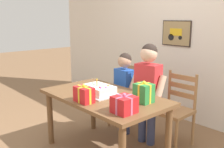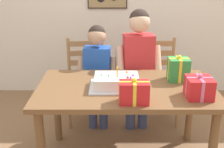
{
  "view_description": "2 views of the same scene",
  "coord_description": "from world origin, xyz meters",
  "px_view_note": "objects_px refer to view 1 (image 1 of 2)",
  "views": [
    {
      "loc": [
        2.16,
        -1.81,
        1.6
      ],
      "look_at": [
        -0.02,
        0.14,
        0.95
      ],
      "focal_mm": 41.4,
      "sensor_mm": 36.0,
      "label": 1
    },
    {
      "loc": [
        -0.11,
        -2.27,
        1.66
      ],
      "look_at": [
        -0.11,
        0.08,
        0.81
      ],
      "focal_mm": 47.17,
      "sensor_mm": 36.0,
      "label": 2
    }
  ],
  "objects_px": {
    "gift_box_beside_cake": "(124,104)",
    "chair_left": "(129,95)",
    "birthday_cake": "(98,90)",
    "child_younger": "(124,85)",
    "dining_table": "(104,103)",
    "gift_box_corner_small": "(84,95)",
    "gift_box_red_large": "(144,93)",
    "chair_right": "(175,109)",
    "child_older": "(148,84)"
  },
  "relations": [
    {
      "from": "dining_table",
      "to": "chair_right",
      "type": "xyz_separation_m",
      "value": [
        0.4,
        0.82,
        -0.16
      ]
    },
    {
      "from": "child_younger",
      "to": "child_older",
      "type": "bearing_deg",
      "value": -0.05
    },
    {
      "from": "gift_box_corner_small",
      "to": "chair_left",
      "type": "distance_m",
      "value": 1.26
    },
    {
      "from": "birthday_cake",
      "to": "child_younger",
      "type": "bearing_deg",
      "value": 107.26
    },
    {
      "from": "gift_box_red_large",
      "to": "gift_box_beside_cake",
      "type": "bearing_deg",
      "value": -77.52
    },
    {
      "from": "chair_right",
      "to": "child_younger",
      "type": "relative_size",
      "value": 0.81
    },
    {
      "from": "gift_box_corner_small",
      "to": "chair_right",
      "type": "distance_m",
      "value": 1.23
    },
    {
      "from": "gift_box_corner_small",
      "to": "gift_box_beside_cake",
      "type": "bearing_deg",
      "value": 10.95
    },
    {
      "from": "chair_left",
      "to": "birthday_cake",
      "type": "bearing_deg",
      "value": -68.67
    },
    {
      "from": "chair_right",
      "to": "child_younger",
      "type": "xyz_separation_m",
      "value": [
        -0.66,
        -0.24,
        0.22
      ]
    },
    {
      "from": "gift_box_red_large",
      "to": "gift_box_beside_cake",
      "type": "height_order",
      "value": "gift_box_red_large"
    },
    {
      "from": "gift_box_red_large",
      "to": "child_older",
      "type": "bearing_deg",
      "value": 125.78
    },
    {
      "from": "birthday_cake",
      "to": "gift_box_corner_small",
      "type": "height_order",
      "value": "gift_box_corner_small"
    },
    {
      "from": "chair_right",
      "to": "child_older",
      "type": "height_order",
      "value": "child_older"
    },
    {
      "from": "chair_left",
      "to": "chair_right",
      "type": "relative_size",
      "value": 1.0
    },
    {
      "from": "dining_table",
      "to": "chair_right",
      "type": "height_order",
      "value": "chair_right"
    },
    {
      "from": "dining_table",
      "to": "gift_box_corner_small",
      "type": "distance_m",
      "value": 0.36
    },
    {
      "from": "birthday_cake",
      "to": "gift_box_corner_small",
      "type": "bearing_deg",
      "value": -67.12
    },
    {
      "from": "gift_box_red_large",
      "to": "gift_box_corner_small",
      "type": "height_order",
      "value": "gift_box_red_large"
    },
    {
      "from": "birthday_cake",
      "to": "child_younger",
      "type": "height_order",
      "value": "child_younger"
    },
    {
      "from": "gift_box_corner_small",
      "to": "gift_box_red_large",
      "type": "bearing_deg",
      "value": 47.81
    },
    {
      "from": "gift_box_red_large",
      "to": "chair_right",
      "type": "xyz_separation_m",
      "value": [
        -0.06,
        0.67,
        -0.36
      ]
    },
    {
      "from": "child_older",
      "to": "child_younger",
      "type": "bearing_deg",
      "value": 179.95
    },
    {
      "from": "gift_box_corner_small",
      "to": "chair_left",
      "type": "relative_size",
      "value": 0.24
    },
    {
      "from": "gift_box_beside_cake",
      "to": "chair_left",
      "type": "relative_size",
      "value": 0.22
    },
    {
      "from": "chair_left",
      "to": "child_younger",
      "type": "xyz_separation_m",
      "value": [
        0.14,
        -0.24,
        0.22
      ]
    },
    {
      "from": "gift_box_beside_cake",
      "to": "child_younger",
      "type": "distance_m",
      "value": 1.14
    },
    {
      "from": "birthday_cake",
      "to": "chair_right",
      "type": "distance_m",
      "value": 1.01
    },
    {
      "from": "birthday_cake",
      "to": "gift_box_red_large",
      "type": "xyz_separation_m",
      "value": [
        0.54,
        0.17,
        0.05
      ]
    },
    {
      "from": "dining_table",
      "to": "child_younger",
      "type": "xyz_separation_m",
      "value": [
        -0.26,
        0.58,
        0.06
      ]
    },
    {
      "from": "gift_box_corner_small",
      "to": "birthday_cake",
      "type": "bearing_deg",
      "value": 112.88
    },
    {
      "from": "gift_box_corner_small",
      "to": "child_younger",
      "type": "relative_size",
      "value": 0.19
    },
    {
      "from": "dining_table",
      "to": "birthday_cake",
      "type": "height_order",
      "value": "birthday_cake"
    },
    {
      "from": "chair_left",
      "to": "child_older",
      "type": "height_order",
      "value": "child_older"
    },
    {
      "from": "gift_box_beside_cake",
      "to": "child_younger",
      "type": "relative_size",
      "value": 0.18
    },
    {
      "from": "dining_table",
      "to": "chair_left",
      "type": "height_order",
      "value": "chair_left"
    },
    {
      "from": "dining_table",
      "to": "chair_left",
      "type": "relative_size",
      "value": 1.6
    },
    {
      "from": "birthday_cake",
      "to": "chair_right",
      "type": "bearing_deg",
      "value": 60.41
    },
    {
      "from": "gift_box_beside_cake",
      "to": "child_younger",
      "type": "height_order",
      "value": "child_younger"
    },
    {
      "from": "dining_table",
      "to": "child_younger",
      "type": "height_order",
      "value": "child_younger"
    },
    {
      "from": "birthday_cake",
      "to": "gift_box_corner_small",
      "type": "xyz_separation_m",
      "value": [
        0.12,
        -0.29,
        0.03
      ]
    },
    {
      "from": "birthday_cake",
      "to": "gift_box_corner_small",
      "type": "relative_size",
      "value": 2.0
    },
    {
      "from": "birthday_cake",
      "to": "chair_left",
      "type": "bearing_deg",
      "value": 111.33
    },
    {
      "from": "gift_box_red_large",
      "to": "child_younger",
      "type": "distance_m",
      "value": 0.86
    },
    {
      "from": "gift_box_red_large",
      "to": "gift_box_beside_cake",
      "type": "xyz_separation_m",
      "value": [
        0.08,
        -0.36,
        -0.02
      ]
    },
    {
      "from": "gift_box_red_large",
      "to": "child_younger",
      "type": "xyz_separation_m",
      "value": [
        -0.73,
        0.43,
        -0.14
      ]
    },
    {
      "from": "dining_table",
      "to": "gift_box_beside_cake",
      "type": "xyz_separation_m",
      "value": [
        0.54,
        -0.21,
        0.18
      ]
    },
    {
      "from": "birthday_cake",
      "to": "gift_box_beside_cake",
      "type": "relative_size",
      "value": 2.18
    },
    {
      "from": "dining_table",
      "to": "gift_box_beside_cake",
      "type": "relative_size",
      "value": 7.32
    },
    {
      "from": "dining_table",
      "to": "child_younger",
      "type": "relative_size",
      "value": 1.3
    }
  ]
}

